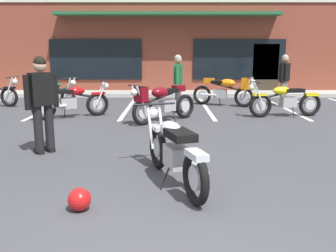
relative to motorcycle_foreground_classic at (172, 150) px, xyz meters
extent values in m
plane|color=#3D3D42|center=(-0.09, 2.02, -0.46)|extent=(80.00, 80.00, 0.00)
cube|color=#A8A59E|center=(-0.09, 10.52, -0.39)|extent=(22.00, 1.80, 0.14)
cube|color=brown|center=(-0.09, 14.22, 1.58)|extent=(15.25, 6.13, 4.08)
cube|color=black|center=(-3.15, 11.11, 0.99)|extent=(3.91, 0.06, 1.70)
cube|color=black|center=(2.96, 11.11, 0.99)|extent=(3.91, 0.06, 1.70)
cube|color=#33281E|center=(4.10, 11.11, 0.59)|extent=(1.10, 0.06, 2.10)
cube|color=#235933|center=(-0.09, 10.70, 2.82)|extent=(9.15, 0.90, 0.12)
cube|color=silver|center=(-3.82, 6.92, -0.46)|extent=(0.12, 4.80, 0.01)
cube|color=silver|center=(-1.34, 6.92, -0.46)|extent=(0.12, 4.80, 0.01)
cube|color=silver|center=(1.15, 6.92, -0.46)|extent=(0.12, 4.80, 0.01)
cube|color=silver|center=(3.63, 6.92, -0.46)|extent=(0.12, 4.80, 0.01)
torus|color=black|center=(0.24, -0.70, -0.14)|extent=(0.30, 0.64, 0.64)
cylinder|color=#B7B7BC|center=(0.24, -0.70, -0.14)|extent=(0.15, 0.29, 0.29)
torus|color=black|center=(-0.23, 0.66, -0.14)|extent=(0.30, 0.64, 0.64)
cylinder|color=#B7B7BC|center=(-0.23, 0.66, -0.14)|extent=(0.15, 0.29, 0.29)
cylinder|color=silver|center=(-0.34, 0.72, 0.18)|extent=(0.15, 0.32, 0.66)
cylinder|color=silver|center=(-0.17, 0.78, 0.18)|extent=(0.15, 0.32, 0.66)
cylinder|color=black|center=(-0.29, 0.83, 0.50)|extent=(0.63, 0.24, 0.03)
sphere|color=silver|center=(-0.31, 0.90, 0.36)|extent=(0.22, 0.22, 0.17)
cube|color=silver|center=(-0.24, 0.70, 0.16)|extent=(0.25, 0.39, 0.06)
cube|color=#9E9EA3|center=(0.03, -0.10, -0.06)|extent=(0.36, 0.46, 0.28)
cylinder|color=silver|center=(0.28, -0.40, -0.10)|extent=(0.24, 0.54, 0.07)
cylinder|color=black|center=(-0.03, 0.09, 0.18)|extent=(0.36, 0.91, 0.26)
ellipsoid|color=silver|center=(-0.04, 0.11, 0.26)|extent=(0.40, 0.54, 0.22)
cube|color=black|center=(0.08, -0.23, 0.26)|extent=(0.43, 0.58, 0.10)
cube|color=silver|center=(0.25, -0.72, 0.14)|extent=(0.27, 0.39, 0.08)
cylinder|color=black|center=(-0.12, -0.22, -0.32)|extent=(0.14, 0.07, 0.29)
torus|color=black|center=(-4.46, 7.56, -0.14)|extent=(0.60, 0.42, 0.64)
cylinder|color=#B7B7BC|center=(-4.46, 7.56, -0.14)|extent=(0.28, 0.20, 0.29)
torus|color=black|center=(-3.24, 6.80, -0.14)|extent=(0.60, 0.42, 0.64)
cylinder|color=#B7B7BC|center=(-3.24, 6.80, -0.14)|extent=(0.28, 0.20, 0.29)
cylinder|color=silver|center=(-3.10, 6.82, 0.18)|extent=(0.30, 0.21, 0.66)
cylinder|color=silver|center=(-3.20, 6.67, 0.18)|extent=(0.30, 0.21, 0.66)
cylinder|color=black|center=(-3.08, 6.70, 0.50)|extent=(0.38, 0.58, 0.03)
sphere|color=silver|center=(-3.02, 6.66, 0.36)|extent=(0.23, 0.23, 0.17)
cube|color=#0F4C2D|center=(-3.20, 6.78, 0.16)|extent=(0.38, 0.31, 0.06)
cube|color=#9E9EA3|center=(-3.92, 7.22, -0.06)|extent=(0.47, 0.42, 0.28)
cylinder|color=silver|center=(-4.30, 7.30, -0.10)|extent=(0.50, 0.35, 0.07)
cylinder|color=black|center=(-3.75, 7.11, 0.18)|extent=(0.83, 0.55, 0.26)
ellipsoid|color=#0F4C2D|center=(-3.73, 7.10, 0.26)|extent=(0.54, 0.48, 0.22)
cube|color=black|center=(-4.03, 7.30, 0.26)|extent=(0.59, 0.51, 0.10)
cube|color=#0F4C2D|center=(-4.47, 7.57, 0.14)|extent=(0.39, 0.33, 0.08)
cylinder|color=black|center=(-3.88, 7.41, -0.32)|extent=(0.09, 0.13, 0.29)
torus|color=black|center=(3.86, 5.34, -0.14)|extent=(0.65, 0.19, 0.64)
cylinder|color=#B7B7BC|center=(3.86, 5.34, -0.14)|extent=(0.29, 0.10, 0.29)
torus|color=black|center=(2.43, 5.13, -0.14)|extent=(0.65, 0.19, 0.64)
cylinder|color=#B7B7BC|center=(2.43, 5.13, -0.14)|extent=(0.29, 0.10, 0.29)
cylinder|color=silver|center=(2.35, 5.02, 0.18)|extent=(0.33, 0.09, 0.66)
cylinder|color=silver|center=(2.32, 5.20, 0.18)|extent=(0.33, 0.09, 0.66)
cylinder|color=black|center=(2.26, 5.10, 0.50)|extent=(0.13, 0.66, 0.03)
sphere|color=silver|center=(2.18, 5.09, 0.36)|extent=(0.19, 0.19, 0.17)
cube|color=yellow|center=(2.39, 5.12, 0.16)|extent=(0.38, 0.19, 0.06)
cube|color=#9E9EA3|center=(3.22, 5.25, -0.06)|extent=(0.43, 0.30, 0.28)
cylinder|color=silver|center=(3.57, 5.44, -0.10)|extent=(0.55, 0.15, 0.07)
cylinder|color=black|center=(3.03, 5.22, 0.18)|extent=(0.94, 0.20, 0.26)
ellipsoid|color=yellow|center=(3.01, 5.21, 0.26)|extent=(0.51, 0.33, 0.22)
cube|color=black|center=(3.36, 5.27, 0.26)|extent=(0.56, 0.35, 0.10)
cube|color=yellow|center=(3.88, 5.35, 0.14)|extent=(0.38, 0.21, 0.08)
cylinder|color=black|center=(3.32, 5.08, -0.32)|extent=(0.04, 0.14, 0.29)
torus|color=black|center=(1.08, 7.67, -0.14)|extent=(0.62, 0.37, 0.64)
cylinder|color=#B7B7BC|center=(1.08, 7.67, -0.14)|extent=(0.28, 0.18, 0.29)
torus|color=black|center=(2.37, 7.03, -0.14)|extent=(0.62, 0.37, 0.64)
cylinder|color=#B7B7BC|center=(2.37, 7.03, -0.14)|extent=(0.28, 0.18, 0.29)
cylinder|color=silver|center=(2.50, 7.07, 0.18)|extent=(0.31, 0.18, 0.66)
cylinder|color=silver|center=(2.42, 6.91, 0.18)|extent=(0.31, 0.18, 0.66)
cylinder|color=black|center=(2.54, 6.95, 0.50)|extent=(0.32, 0.61, 0.03)
sphere|color=silver|center=(2.61, 6.92, 0.36)|extent=(0.23, 0.23, 0.17)
cube|color=orange|center=(2.41, 7.02, 0.16)|extent=(0.38, 0.28, 0.06)
cube|color=#9E9EA3|center=(1.66, 7.39, -0.06)|extent=(0.46, 0.39, 0.28)
cylinder|color=silver|center=(1.26, 7.43, -0.10)|extent=(0.52, 0.31, 0.07)
cylinder|color=black|center=(1.84, 7.30, 0.18)|extent=(0.87, 0.47, 0.26)
ellipsoid|color=orange|center=(1.87, 7.28, 0.30)|extent=(0.60, 0.50, 0.26)
cube|color=orange|center=(2.42, 7.01, 0.30)|extent=(0.34, 0.36, 0.36)
cube|color=black|center=(1.57, 7.43, 0.32)|extent=(0.46, 0.39, 0.10)
cube|color=orange|center=(1.30, 7.56, 0.36)|extent=(0.38, 0.32, 0.16)
cylinder|color=black|center=(1.67, 7.58, -0.32)|extent=(0.08, 0.13, 0.29)
torus|color=black|center=(-5.25, 7.14, -0.14)|extent=(0.65, 0.24, 0.64)
cylinder|color=#B7B7BC|center=(-5.25, 7.14, -0.14)|extent=(0.29, 0.12, 0.29)
cylinder|color=silver|center=(-5.13, 7.20, 0.18)|extent=(0.33, 0.12, 0.66)
cylinder|color=silver|center=(-5.17, 7.03, 0.18)|extent=(0.33, 0.12, 0.66)
cylinder|color=black|center=(-5.07, 7.10, 0.50)|extent=(0.18, 0.65, 0.03)
sphere|color=silver|center=(-4.99, 7.08, 0.36)|extent=(0.20, 0.20, 0.17)
cube|color=black|center=(-5.21, 7.13, 0.16)|extent=(0.38, 0.22, 0.06)
torus|color=black|center=(-3.31, 4.72, -0.14)|extent=(0.61, 0.39, 0.64)
cylinder|color=#B7B7BC|center=(-3.31, 4.72, -0.14)|extent=(0.28, 0.19, 0.29)
torus|color=black|center=(-2.04, 5.40, -0.14)|extent=(0.61, 0.39, 0.64)
cylinder|color=#B7B7BC|center=(-2.04, 5.40, -0.14)|extent=(0.28, 0.19, 0.29)
cylinder|color=silver|center=(-2.00, 5.53, 0.18)|extent=(0.31, 0.19, 0.66)
cylinder|color=silver|center=(-1.91, 5.37, 0.18)|extent=(0.31, 0.19, 0.66)
cylinder|color=black|center=(-1.88, 5.49, 0.50)|extent=(0.34, 0.60, 0.03)
sphere|color=silver|center=(-1.81, 5.53, 0.36)|extent=(0.23, 0.23, 0.17)
cube|color=#B70F14|center=(-2.01, 5.42, 0.16)|extent=(0.38, 0.29, 0.06)
cube|color=#9E9EA3|center=(-2.75, 5.02, -0.06)|extent=(0.47, 0.40, 0.28)
cylinder|color=silver|center=(-3.00, 4.72, -0.10)|extent=(0.52, 0.32, 0.07)
cylinder|color=black|center=(-2.57, 5.12, 0.18)|extent=(0.86, 0.50, 0.26)
ellipsoid|color=#B70F14|center=(-2.55, 5.13, 0.26)|extent=(0.55, 0.46, 0.22)
cube|color=black|center=(-2.87, 4.96, 0.26)|extent=(0.59, 0.49, 0.10)
cube|color=#B70F14|center=(-3.33, 4.71, 0.14)|extent=(0.39, 0.31, 0.08)
cylinder|color=black|center=(-2.89, 5.15, -0.32)|extent=(0.09, 0.13, 0.29)
torus|color=black|center=(0.38, 5.00, -0.14)|extent=(0.54, 0.51, 0.64)
cylinder|color=#B7B7BC|center=(0.38, 5.00, -0.14)|extent=(0.25, 0.24, 0.29)
torus|color=black|center=(-0.68, 4.02, -0.14)|extent=(0.54, 0.51, 0.64)
cylinder|color=#B7B7BC|center=(-0.68, 4.02, -0.14)|extent=(0.25, 0.24, 0.29)
cylinder|color=silver|center=(-0.69, 3.89, 0.18)|extent=(0.27, 0.25, 0.66)
cylinder|color=silver|center=(-0.82, 4.02, 0.18)|extent=(0.27, 0.25, 0.66)
cylinder|color=black|center=(-0.81, 3.90, 0.50)|extent=(0.47, 0.51, 0.03)
sphere|color=silver|center=(-0.87, 3.85, 0.36)|extent=(0.24, 0.24, 0.17)
cube|color=maroon|center=(-0.71, 4.00, 0.16)|extent=(0.36, 0.35, 0.06)
cube|color=#9E9EA3|center=(-0.09, 4.57, -0.06)|extent=(0.46, 0.45, 0.28)
cylinder|color=silver|center=(0.09, 4.92, -0.10)|extent=(0.45, 0.42, 0.07)
cylinder|color=black|center=(-0.24, 4.43, 0.18)|extent=(0.73, 0.68, 0.26)
ellipsoid|color=maroon|center=(-0.27, 4.40, 0.30)|extent=(0.59, 0.57, 0.26)
cube|color=maroon|center=(-0.72, 3.99, 0.30)|extent=(0.37, 0.37, 0.36)
cube|color=black|center=(-0.02, 4.63, 0.32)|extent=(0.46, 0.45, 0.10)
cube|color=maroon|center=(0.20, 4.84, 0.36)|extent=(0.37, 0.36, 0.16)
cylinder|color=black|center=(0.08, 4.48, -0.32)|extent=(0.11, 0.12, 0.29)
cube|color=black|center=(-2.33, 1.48, -0.42)|extent=(0.24, 0.24, 0.08)
cube|color=black|center=(-2.18, 1.62, -0.42)|extent=(0.24, 0.24, 0.08)
cylinder|color=black|center=(-2.30, 1.45, 0.00)|extent=(0.21, 0.21, 0.80)
cylinder|color=black|center=(-2.15, 1.59, 0.00)|extent=(0.21, 0.21, 0.80)
cube|color=black|center=(-2.23, 1.52, 0.66)|extent=(0.43, 0.42, 0.56)
cylinder|color=black|center=(-2.41, 1.35, 0.62)|extent=(0.14, 0.14, 0.58)
cylinder|color=black|center=(-2.04, 1.69, 0.62)|extent=(0.14, 0.14, 0.58)
sphere|color=tan|center=(-2.23, 1.52, 1.06)|extent=(0.31, 0.31, 0.22)
sphere|color=black|center=(-2.22, 1.51, 1.11)|extent=(0.30, 0.30, 0.21)
cube|color=black|center=(0.28, 6.11, -0.42)|extent=(0.25, 0.13, 0.08)
cube|color=black|center=(0.25, 5.91, -0.42)|extent=(0.25, 0.13, 0.08)
cylinder|color=#38383D|center=(0.24, 6.12, 0.00)|extent=(0.17, 0.17, 0.80)
cylinder|color=#38383D|center=(0.21, 5.92, 0.00)|extent=(0.17, 0.17, 0.80)
cube|color=#1E6633|center=(0.22, 6.02, 0.66)|extent=(0.27, 0.41, 0.56)
cylinder|color=#1E6633|center=(0.26, 6.26, 0.62)|extent=(0.11, 0.11, 0.58)
cylinder|color=#1E6633|center=(0.19, 5.77, 0.62)|extent=(0.11, 0.11, 0.58)
sphere|color=#A07556|center=(0.22, 6.02, 1.06)|extent=(0.25, 0.25, 0.22)
sphere|color=gray|center=(0.21, 6.02, 1.11)|extent=(0.24, 0.24, 0.21)
cube|color=black|center=(3.81, 7.31, -0.42)|extent=(0.25, 0.23, 0.08)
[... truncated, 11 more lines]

